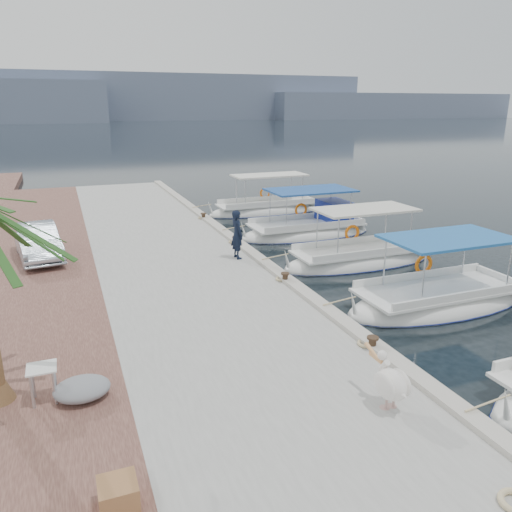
{
  "coord_description": "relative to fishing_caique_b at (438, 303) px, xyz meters",
  "views": [
    {
      "loc": [
        -6.76,
        -12.45,
        6.06
      ],
      "look_at": [
        -1.0,
        2.45,
        1.2
      ],
      "focal_mm": 35.0,
      "sensor_mm": 36.0,
      "label": 1
    }
  ],
  "objects": [
    {
      "name": "parked_car",
      "position": [
        -11.67,
        8.26,
        1.03
      ],
      "size": [
        1.94,
        4.11,
        1.3
      ],
      "primitive_type": "imported",
      "rotation": [
        0.0,
        0.0,
        0.15
      ],
      "color": "silver",
      "rests_on": "cobblestone_strip"
    },
    {
      "name": "cobblestone_strip",
      "position": [
        -11.78,
        5.97,
        0.13
      ],
      "size": [
        4.0,
        40.0,
        0.5
      ],
      "primitive_type": "cube",
      "color": "brown",
      "rests_on": "ground"
    },
    {
      "name": "distant_hills",
      "position": [
        25.84,
        202.47,
        7.49
      ],
      "size": [
        330.0,
        60.0,
        18.0
      ],
      "color": "slate",
      "rests_on": "ground"
    },
    {
      "name": "pelican",
      "position": [
        -5.17,
        -4.65,
        0.91
      ],
      "size": [
        0.46,
        1.32,
        1.04
      ],
      "color": "tan",
      "rests_on": "concrete_quay"
    },
    {
      "name": "concrete_quay",
      "position": [
        -6.78,
        5.97,
        0.13
      ],
      "size": [
        6.0,
        40.0,
        0.5
      ],
      "primitive_type": "cube",
      "color": "gray",
      "rests_on": "ground"
    },
    {
      "name": "fishing_caique_c",
      "position": [
        0.05,
        4.65,
        0.0
      ],
      "size": [
        6.47,
        2.21,
        2.83
      ],
      "color": "white",
      "rests_on": "ground"
    },
    {
      "name": "tarp_bundle",
      "position": [
        -10.62,
        -2.2,
        0.58
      ],
      "size": [
        1.1,
        0.9,
        0.4
      ],
      "primitive_type": "ellipsoid",
      "color": "slate",
      "rests_on": "cobblestone_strip"
    },
    {
      "name": "quay_curb",
      "position": [
        -4.0,
        5.97,
        0.44
      ],
      "size": [
        0.44,
        40.0,
        0.12
      ],
      "primitive_type": "cube",
      "color": "#A9A396",
      "rests_on": "concrete_quay"
    },
    {
      "name": "fishing_caique_e",
      "position": [
        0.34,
        14.96,
        0.0
      ],
      "size": [
        7.06,
        2.05,
        2.83
      ],
      "color": "white",
      "rests_on": "ground"
    },
    {
      "name": "fisherman",
      "position": [
        -4.69,
        5.6,
        1.3
      ],
      "size": [
        0.49,
        0.7,
        1.84
      ],
      "primitive_type": "imported",
      "rotation": [
        0.0,
        0.0,
        1.64
      ],
      "color": "black",
      "rests_on": "concrete_quay"
    },
    {
      "name": "ground",
      "position": [
        -3.78,
        0.97,
        -0.12
      ],
      "size": [
        400.0,
        400.0,
        0.0
      ],
      "primitive_type": "plane",
      "color": "black",
      "rests_on": "ground"
    },
    {
      "name": "mooring_bollards",
      "position": [
        -4.13,
        2.47,
        0.57
      ],
      "size": [
        0.28,
        20.28,
        0.33
      ],
      "color": "black",
      "rests_on": "concrete_quay"
    },
    {
      "name": "folding_table",
      "position": [
        -11.31,
        -2.03,
        0.9
      ],
      "size": [
        0.55,
        0.55,
        0.73
      ],
      "color": "silver",
      "rests_on": "cobblestone_strip"
    },
    {
      "name": "wooden_crate",
      "position": [
        -10.28,
        -5.36,
        0.6
      ],
      "size": [
        0.55,
        0.55,
        0.44
      ],
      "primitive_type": "cube",
      "color": "brown",
      "rests_on": "cobblestone_strip"
    },
    {
      "name": "fishing_caique_b",
      "position": [
        0.0,
        0.0,
        0.0
      ],
      "size": [
        6.37,
        2.49,
        2.83
      ],
      "color": "white",
      "rests_on": "ground"
    },
    {
      "name": "fishing_caique_d",
      "position": [
        0.26,
        9.46,
        0.07
      ],
      "size": [
        6.68,
        2.6,
        2.83
      ],
      "color": "white",
      "rests_on": "ground"
    }
  ]
}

